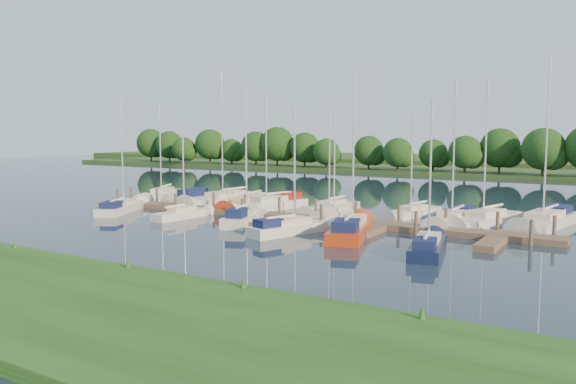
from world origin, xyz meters
The scene contains 23 objects.
ground centered at (0.00, 0.00, 0.00)m, with size 260.00×260.00×0.00m, color #1A2835.
dock centered at (0.00, 7.31, 0.20)m, with size 40.00×6.00×0.40m.
mooring_pilings centered at (0.00, 8.43, 0.60)m, with size 38.24×2.84×2.00m.
far_shore centered at (0.00, 75.00, 0.30)m, with size 180.00×30.00×0.60m, color #26461B.
distant_hill centered at (0.00, 100.00, 0.70)m, with size 220.00×40.00×1.40m, color #395625.
treeline centered at (3.71, 61.97, 4.06)m, with size 147.35×9.77×8.13m.
sailboat_n_0 centered at (-18.72, 13.31, 0.28)m, with size 4.41×8.10×10.53m.
motorboat centered at (-14.03, 12.47, 0.35)m, with size 1.95×6.28×1.73m.
sailboat_n_2 centered at (-10.61, 13.42, 0.28)m, with size 3.07×10.60×13.32m.
sailboat_n_3 centered at (-6.88, 12.10, 0.28)m, with size 3.27×9.01×11.38m.
sailboat_n_4 centered at (-4.54, 12.30, 0.35)m, with size 4.01×8.26×10.71m.
sailboat_n_5 centered at (1.19, 12.96, 0.28)m, with size 2.24×7.78×9.97m.
sailboat_n_6 centered at (2.63, 10.91, 0.27)m, with size 2.16×6.91×8.80m.
sailboat_n_7 centered at (7.88, 14.53, 0.27)m, with size 2.95×6.89×8.76m.
sailboat_n_8 centered at (11.79, 12.42, 0.31)m, with size 2.23×8.69×10.95m.
sailboat_n_9 centered at (13.94, 13.07, 0.28)m, with size 3.89×8.98×11.36m.
sailboat_n_10 centered at (17.84, 14.60, 0.33)m, with size 3.78×10.17×12.71m.
sailboat_s_0 centered at (-14.77, 4.24, 0.32)m, with size 4.70×7.74×10.12m.
sailboat_s_1 centered at (-7.68, 4.09, 0.27)m, with size 1.77×5.90×7.63m.
sailboat_s_2 centered at (-1.90, 4.68, 0.35)m, with size 3.69×7.44×9.78m.
sailboat_s_3 centered at (3.41, 2.52, 0.33)m, with size 3.50×6.93×9.03m.
sailboat_s_4 centered at (7.27, 4.08, 0.34)m, with size 4.13×8.94×11.45m.
sailboat_s_5 centered at (13.26, 1.49, 0.32)m, with size 2.88×7.10×9.03m.
Camera 1 is at (22.84, -29.66, 6.74)m, focal length 35.00 mm.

